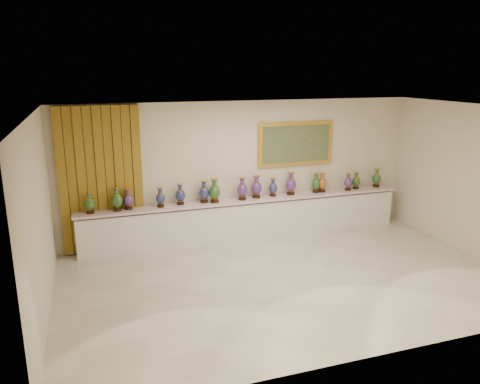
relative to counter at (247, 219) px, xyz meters
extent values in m
plane|color=beige|center=(0.00, -2.27, -0.44)|extent=(8.00, 8.00, 0.00)
plane|color=beige|center=(0.00, 0.23, 1.06)|extent=(8.00, 0.00, 8.00)
plane|color=beige|center=(-4.00, -2.27, 1.06)|extent=(0.00, 5.00, 5.00)
plane|color=beige|center=(4.00, -2.27, 1.06)|extent=(0.00, 5.00, 5.00)
plane|color=white|center=(0.00, -2.27, 2.56)|extent=(8.00, 8.00, 0.00)
cube|color=olive|center=(-3.03, 0.17, 1.06)|extent=(1.64, 0.14, 2.95)
cube|color=gold|center=(1.22, 0.19, 1.59)|extent=(1.80, 0.06, 1.00)
cube|color=black|center=(1.22, 0.16, 1.59)|extent=(1.62, 0.02, 0.82)
cube|color=white|center=(0.00, 0.00, -0.03)|extent=(7.20, 0.42, 0.81)
cube|color=beige|center=(0.00, -0.02, 0.44)|extent=(7.28, 0.48, 0.05)
cylinder|color=black|center=(-3.28, -0.05, 0.49)|extent=(0.15, 0.15, 0.04)
cone|color=gold|center=(-3.28, -0.05, 0.53)|extent=(0.13, 0.13, 0.03)
ellipsoid|color=#103219|center=(-3.28, -0.05, 0.65)|extent=(0.26, 0.26, 0.25)
cylinder|color=gold|center=(-3.28, -0.05, 0.76)|extent=(0.14, 0.14, 0.01)
cylinder|color=#103219|center=(-3.28, -0.05, 0.81)|extent=(0.08, 0.08, 0.09)
cone|color=#103219|center=(-3.28, -0.05, 0.87)|extent=(0.14, 0.14, 0.03)
cylinder|color=gold|center=(-3.28, -0.05, 0.89)|extent=(0.14, 0.14, 0.01)
cylinder|color=black|center=(-2.76, -0.04, 0.49)|extent=(0.17, 0.17, 0.05)
cone|color=gold|center=(-2.76, -0.04, 0.54)|extent=(0.15, 0.15, 0.03)
ellipsoid|color=#103219|center=(-2.76, -0.04, 0.68)|extent=(0.27, 0.27, 0.28)
cylinder|color=gold|center=(-2.76, -0.04, 0.80)|extent=(0.15, 0.15, 0.01)
cylinder|color=#103219|center=(-2.76, -0.04, 0.86)|extent=(0.09, 0.09, 0.10)
cone|color=#103219|center=(-2.76, -0.04, 0.93)|extent=(0.15, 0.15, 0.04)
cylinder|color=gold|center=(-2.76, -0.04, 0.95)|extent=(0.16, 0.16, 0.01)
cylinder|color=black|center=(-2.54, -0.01, 0.48)|extent=(0.15, 0.15, 0.04)
cone|color=gold|center=(-2.54, -0.01, 0.53)|extent=(0.13, 0.13, 0.03)
ellipsoid|color=#27104F|center=(-2.54, -0.01, 0.65)|extent=(0.22, 0.22, 0.25)
cylinder|color=gold|center=(-2.54, -0.01, 0.76)|extent=(0.14, 0.14, 0.01)
cylinder|color=#27104F|center=(-2.54, -0.01, 0.81)|extent=(0.08, 0.08, 0.09)
cone|color=#27104F|center=(-2.54, -0.01, 0.87)|extent=(0.14, 0.14, 0.03)
cylinder|color=gold|center=(-2.54, -0.01, 0.89)|extent=(0.14, 0.14, 0.01)
cylinder|color=black|center=(-1.90, -0.04, 0.48)|extent=(0.15, 0.15, 0.04)
cone|color=gold|center=(-1.90, -0.04, 0.53)|extent=(0.13, 0.13, 0.03)
ellipsoid|color=#101345|center=(-1.90, -0.04, 0.64)|extent=(0.25, 0.25, 0.24)
cylinder|color=gold|center=(-1.90, -0.04, 0.75)|extent=(0.13, 0.13, 0.01)
cylinder|color=#101345|center=(-1.90, -0.04, 0.80)|extent=(0.08, 0.08, 0.09)
cone|color=#101345|center=(-1.90, -0.04, 0.86)|extent=(0.13, 0.13, 0.03)
cylinder|color=gold|center=(-1.90, -0.04, 0.87)|extent=(0.14, 0.14, 0.01)
cylinder|color=black|center=(-1.48, 0.01, 0.49)|extent=(0.16, 0.16, 0.04)
cone|color=gold|center=(-1.48, 0.01, 0.53)|extent=(0.14, 0.14, 0.03)
ellipsoid|color=#101345|center=(-1.48, 0.01, 0.66)|extent=(0.26, 0.26, 0.26)
cylinder|color=gold|center=(-1.48, 0.01, 0.77)|extent=(0.14, 0.14, 0.01)
cylinder|color=#101345|center=(-1.48, 0.01, 0.83)|extent=(0.08, 0.08, 0.09)
cone|color=#101345|center=(-1.48, 0.01, 0.89)|extent=(0.14, 0.14, 0.03)
cylinder|color=gold|center=(-1.48, 0.01, 0.91)|extent=(0.15, 0.15, 0.01)
cylinder|color=black|center=(-0.97, 0.00, 0.49)|extent=(0.17, 0.17, 0.05)
cone|color=gold|center=(-0.97, 0.00, 0.54)|extent=(0.15, 0.15, 0.03)
ellipsoid|color=#101345|center=(-0.97, 0.00, 0.67)|extent=(0.26, 0.26, 0.28)
cylinder|color=gold|center=(-0.97, 0.00, 0.79)|extent=(0.15, 0.15, 0.01)
cylinder|color=#101345|center=(-0.97, 0.00, 0.85)|extent=(0.09, 0.09, 0.10)
cone|color=#101345|center=(-0.97, 0.00, 0.92)|extent=(0.15, 0.15, 0.04)
cylinder|color=gold|center=(-0.97, 0.00, 0.94)|extent=(0.16, 0.16, 0.01)
cylinder|color=black|center=(-0.75, -0.06, 0.49)|extent=(0.18, 0.18, 0.05)
cone|color=gold|center=(-0.75, -0.06, 0.55)|extent=(0.16, 0.16, 0.03)
ellipsoid|color=#103219|center=(-0.75, -0.06, 0.69)|extent=(0.31, 0.31, 0.30)
cylinder|color=gold|center=(-0.75, -0.06, 0.82)|extent=(0.16, 0.16, 0.01)
cylinder|color=#103219|center=(-0.75, -0.06, 0.88)|extent=(0.10, 0.10, 0.11)
cone|color=#103219|center=(-0.75, -0.06, 0.96)|extent=(0.16, 0.16, 0.04)
cylinder|color=gold|center=(-0.75, -0.06, 0.98)|extent=(0.17, 0.17, 0.01)
cylinder|color=black|center=(-0.13, -0.05, 0.49)|extent=(0.17, 0.17, 0.05)
cone|color=gold|center=(-0.13, -0.05, 0.54)|extent=(0.15, 0.15, 0.03)
ellipsoid|color=#27104F|center=(-0.13, -0.05, 0.68)|extent=(0.24, 0.24, 0.29)
cylinder|color=gold|center=(-0.13, -0.05, 0.80)|extent=(0.16, 0.16, 0.01)
cylinder|color=#27104F|center=(-0.13, -0.05, 0.86)|extent=(0.09, 0.09, 0.10)
cone|color=#27104F|center=(-0.13, -0.05, 0.94)|extent=(0.16, 0.16, 0.04)
cylinder|color=gold|center=(-0.13, -0.05, 0.95)|extent=(0.16, 0.16, 0.01)
cylinder|color=black|center=(0.22, 0.01, 0.49)|extent=(0.18, 0.18, 0.05)
cone|color=gold|center=(0.22, 0.01, 0.54)|extent=(0.16, 0.16, 0.03)
ellipsoid|color=#27104F|center=(0.22, 0.01, 0.68)|extent=(0.26, 0.26, 0.29)
cylinder|color=gold|center=(0.22, 0.01, 0.81)|extent=(0.16, 0.16, 0.01)
cylinder|color=#27104F|center=(0.22, 0.01, 0.87)|extent=(0.09, 0.09, 0.11)
cone|color=#27104F|center=(0.22, 0.01, 0.94)|extent=(0.16, 0.16, 0.04)
cylinder|color=gold|center=(0.22, 0.01, 0.96)|extent=(0.16, 0.16, 0.01)
cylinder|color=black|center=(0.61, 0.02, 0.48)|extent=(0.15, 0.15, 0.04)
cone|color=gold|center=(0.61, 0.02, 0.53)|extent=(0.13, 0.13, 0.03)
ellipsoid|color=#101345|center=(0.61, 0.02, 0.64)|extent=(0.24, 0.24, 0.24)
cylinder|color=gold|center=(0.61, 0.02, 0.74)|extent=(0.13, 0.13, 0.01)
cylinder|color=#101345|center=(0.61, 0.02, 0.80)|extent=(0.08, 0.08, 0.09)
cone|color=#101345|center=(0.61, 0.02, 0.86)|extent=(0.13, 0.13, 0.03)
cylinder|color=gold|center=(0.61, 0.02, 0.87)|extent=(0.13, 0.13, 0.01)
cylinder|color=black|center=(1.04, 0.02, 0.49)|extent=(0.18, 0.18, 0.05)
cone|color=gold|center=(1.04, 0.02, 0.54)|extent=(0.16, 0.16, 0.03)
ellipsoid|color=#27104F|center=(1.04, 0.02, 0.69)|extent=(0.31, 0.31, 0.30)
cylinder|color=gold|center=(1.04, 0.02, 0.81)|extent=(0.16, 0.16, 0.01)
cylinder|color=#27104F|center=(1.04, 0.02, 0.88)|extent=(0.09, 0.09, 0.11)
cone|color=#27104F|center=(1.04, 0.02, 0.95)|extent=(0.16, 0.16, 0.04)
cylinder|color=gold|center=(1.04, 0.02, 0.97)|extent=(0.17, 0.17, 0.01)
cylinder|color=black|center=(1.68, 0.02, 0.49)|extent=(0.16, 0.16, 0.04)
cone|color=gold|center=(1.68, 0.02, 0.54)|extent=(0.14, 0.14, 0.03)
ellipsoid|color=#103219|center=(1.68, 0.02, 0.66)|extent=(0.27, 0.27, 0.26)
cylinder|color=gold|center=(1.68, 0.02, 0.77)|extent=(0.14, 0.14, 0.01)
cylinder|color=#103219|center=(1.68, 0.02, 0.83)|extent=(0.08, 0.08, 0.09)
cone|color=#103219|center=(1.68, 0.02, 0.89)|extent=(0.14, 0.14, 0.03)
cylinder|color=gold|center=(1.68, 0.02, 0.91)|extent=(0.15, 0.15, 0.01)
cylinder|color=black|center=(1.83, 0.00, 0.49)|extent=(0.16, 0.16, 0.04)
cone|color=gold|center=(1.83, 0.00, 0.54)|extent=(0.14, 0.14, 0.03)
ellipsoid|color=maroon|center=(1.83, 0.00, 0.66)|extent=(0.23, 0.23, 0.26)
cylinder|color=gold|center=(1.83, 0.00, 0.77)|extent=(0.14, 0.14, 0.01)
cylinder|color=maroon|center=(1.83, 0.00, 0.83)|extent=(0.08, 0.08, 0.09)
cone|color=maroon|center=(1.83, 0.00, 0.89)|extent=(0.14, 0.14, 0.03)
cylinder|color=gold|center=(1.83, 0.00, 0.91)|extent=(0.15, 0.15, 0.01)
cylinder|color=black|center=(2.48, -0.05, 0.48)|extent=(0.15, 0.15, 0.04)
cone|color=gold|center=(2.48, -0.05, 0.53)|extent=(0.13, 0.13, 0.03)
ellipsoid|color=#27104F|center=(2.48, -0.05, 0.64)|extent=(0.23, 0.23, 0.24)
cylinder|color=gold|center=(2.48, -0.05, 0.74)|extent=(0.13, 0.13, 0.01)
cylinder|color=#27104F|center=(2.48, -0.05, 0.80)|extent=(0.08, 0.08, 0.09)
cone|color=#27104F|center=(2.48, -0.05, 0.86)|extent=(0.13, 0.13, 0.03)
cylinder|color=gold|center=(2.48, -0.05, 0.87)|extent=(0.13, 0.13, 0.01)
cylinder|color=black|center=(2.74, 0.01, 0.48)|extent=(0.14, 0.14, 0.04)
cone|color=gold|center=(2.74, 0.01, 0.53)|extent=(0.12, 0.12, 0.03)
ellipsoid|color=#103219|center=(2.74, 0.01, 0.64)|extent=(0.21, 0.21, 0.23)
cylinder|color=gold|center=(2.74, 0.01, 0.74)|extent=(0.13, 0.13, 0.01)
cylinder|color=#103219|center=(2.74, 0.01, 0.79)|extent=(0.07, 0.07, 0.08)
cone|color=#103219|center=(2.74, 0.01, 0.85)|extent=(0.13, 0.13, 0.03)
cylinder|color=gold|center=(2.74, 0.01, 0.86)|extent=(0.13, 0.13, 0.01)
cylinder|color=black|center=(3.30, 0.02, 0.49)|extent=(0.16, 0.16, 0.04)
cone|color=gold|center=(3.30, 0.02, 0.54)|extent=(0.14, 0.14, 0.03)
ellipsoid|color=#103219|center=(3.30, 0.02, 0.66)|extent=(0.23, 0.23, 0.26)
cylinder|color=gold|center=(3.30, 0.02, 0.77)|extent=(0.14, 0.14, 0.01)
cylinder|color=#103219|center=(3.30, 0.02, 0.83)|extent=(0.08, 0.08, 0.09)
cone|color=#103219|center=(3.30, 0.02, 0.89)|extent=(0.14, 0.14, 0.03)
cylinder|color=gold|center=(3.30, 0.02, 0.91)|extent=(0.15, 0.15, 0.01)
cube|color=white|center=(-1.71, -0.14, 0.47)|extent=(0.10, 0.06, 0.00)
camera|label=1|loc=(-3.27, -9.31, 3.21)|focal=35.00mm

